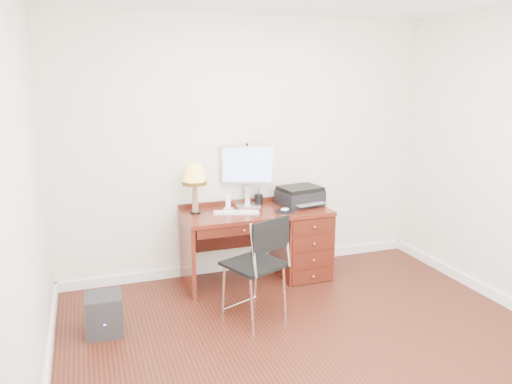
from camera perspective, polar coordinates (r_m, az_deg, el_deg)
name	(u,v)px	position (r m, az deg, el deg)	size (l,w,h in m)	color
ground	(314,345)	(4.20, 6.64, -16.97)	(4.00, 4.00, 0.00)	#34130B
room_shell	(284,306)	(4.68, 3.23, -12.83)	(4.00, 4.00, 4.00)	silver
desk	(285,238)	(5.32, 3.33, -5.32)	(1.50, 0.67, 0.75)	#5A1D13
monitor	(246,168)	(5.21, -1.12, 2.74)	(0.54, 0.27, 0.64)	silver
keyboard	(236,212)	(5.01, -2.25, -2.35)	(0.45, 0.13, 0.02)	white
mouse_pad	(285,211)	(5.07, 3.32, -2.14)	(0.20, 0.20, 0.04)	black
printer	(300,196)	(5.34, 5.04, -0.43)	(0.49, 0.42, 0.20)	black
leg_lamp	(194,177)	(4.96, -7.05, 1.67)	(0.25, 0.25, 0.50)	black
phone	(228,207)	(5.02, -3.19, -1.74)	(0.12, 0.12, 0.20)	white
pen_cup	(259,200)	(5.31, 0.30, -0.89)	(0.09, 0.09, 0.11)	black
chair	(257,259)	(4.29, 0.07, -7.65)	(0.58, 0.59, 0.95)	black
equipment_box	(105,314)	(4.45, -16.92, -13.21)	(0.29, 0.29, 0.34)	black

